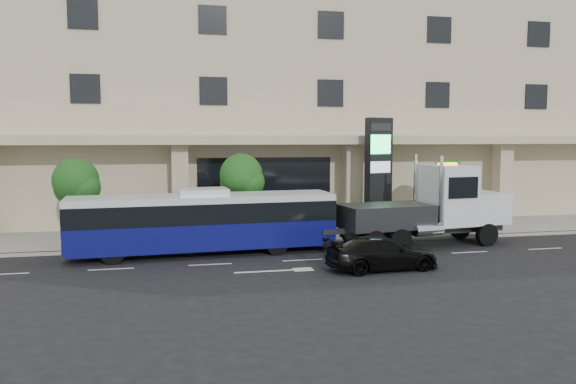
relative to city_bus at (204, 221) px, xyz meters
name	(u,v)px	position (x,y,z in m)	size (l,w,h in m)	color
ground	(295,253)	(4.12, -0.69, -1.54)	(120.00, 120.00, 0.00)	black
sidewalk	(275,234)	(4.12, 4.31, -1.46)	(120.00, 6.00, 0.15)	gray
curb	(286,244)	(4.12, 1.31, -1.46)	(120.00, 0.30, 0.15)	gray
convention_center	(247,72)	(4.12, 14.74, 8.43)	(60.00, 17.60, 20.00)	beige
tree_left	(76,184)	(-5.86, 2.91, 1.57)	(2.27, 2.20, 4.22)	#422B19
tree_mid	(242,178)	(2.14, 2.91, 1.72)	(2.28, 2.20, 4.38)	#422B19
tree_right	(448,179)	(13.64, 2.91, 1.50)	(2.10, 2.00, 4.04)	#422B19
city_bus	(204,221)	(0.00, 0.00, 0.00)	(12.06, 3.20, 3.02)	black
tow_truck	(431,208)	(11.15, -0.18, 0.30)	(9.90, 3.44, 4.48)	#2D3033
black_sedan	(382,253)	(6.84, -4.54, -0.87)	(1.87, 4.60, 1.33)	black
signage_pylon	(378,173)	(9.96, 3.95, 1.80)	(1.65, 1.02, 6.28)	black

